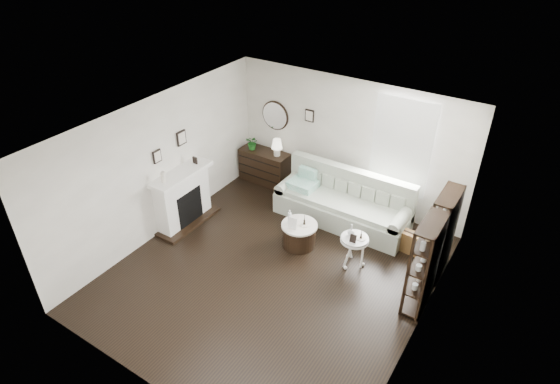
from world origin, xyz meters
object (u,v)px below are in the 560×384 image
Objects in this scene: sofa at (343,205)px; pedestal_table at (355,240)px; dresser at (265,166)px; drum_table at (299,234)px.

pedestal_table is at bearing -56.43° from sofa.
sofa is 2.20m from dresser.
dresser reaches higher than drum_table.
pedestal_table reaches higher than drum_table.
pedestal_table is (2.93, -1.54, 0.17)m from dresser.
drum_table is at bearing -178.02° from pedestal_table.
drum_table is 1.13m from pedestal_table.
pedestal_table is (0.76, -1.15, 0.20)m from sofa.
dresser is at bearing 152.34° from pedestal_table.
sofa is at bearing -10.14° from dresser.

